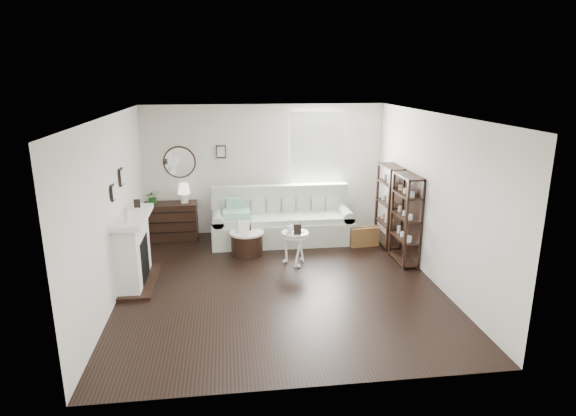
{
  "coord_description": "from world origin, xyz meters",
  "views": [
    {
      "loc": [
        -0.79,
        -7.19,
        3.27
      ],
      "look_at": [
        0.24,
        0.8,
        1.04
      ],
      "focal_mm": 30.0,
      "sensor_mm": 36.0,
      "label": 1
    }
  ],
  "objects": [
    {
      "name": "suitcase",
      "position": [
        1.85,
        1.54,
        0.19
      ],
      "size": [
        0.59,
        0.25,
        0.38
      ],
      "primitive_type": "cube",
      "rotation": [
        0.0,
        0.0,
        0.1
      ],
      "color": "brown",
      "rests_on": "ground"
    },
    {
      "name": "quilt",
      "position": [
        -0.64,
        1.95,
        0.63
      ],
      "size": [
        0.57,
        0.48,
        0.14
      ],
      "primitive_type": "cube",
      "rotation": [
        0.0,
        0.0,
        0.06
      ],
      "color": "#25895A",
      "rests_on": "sofa"
    },
    {
      "name": "pedestal_table",
      "position": [
        0.36,
        0.77,
        0.55
      ],
      "size": [
        0.5,
        0.5,
        0.6
      ],
      "rotation": [
        0.0,
        0.0,
        0.2
      ],
      "color": "silver",
      "rests_on": "ground"
    },
    {
      "name": "fireplace",
      "position": [
        -2.32,
        0.3,
        0.54
      ],
      "size": [
        0.5,
        1.4,
        1.84
      ],
      "color": "white",
      "rests_on": "ground"
    },
    {
      "name": "shelf_unit_far",
      "position": [
        2.33,
        1.55,
        0.8
      ],
      "size": [
        0.3,
        0.8,
        1.6
      ],
      "color": "black",
      "rests_on": "ground"
    },
    {
      "name": "flask_ped",
      "position": [
        0.27,
        0.79,
        0.72
      ],
      "size": [
        0.13,
        0.13,
        0.25
      ],
      "primitive_type": null,
      "color": "silver",
      "rests_on": "pedestal_table"
    },
    {
      "name": "potted_plant",
      "position": [
        -2.29,
        2.42,
        0.91
      ],
      "size": [
        0.33,
        0.31,
        0.3
      ],
      "primitive_type": "imported",
      "rotation": [
        0.0,
        0.0,
        0.34
      ],
      "color": "#175118",
      "rests_on": "dresser"
    },
    {
      "name": "room",
      "position": [
        0.73,
        2.7,
        1.6
      ],
      "size": [
        5.5,
        5.5,
        5.5
      ],
      "color": "black",
      "rests_on": "ground"
    },
    {
      "name": "dresser",
      "position": [
        -2.0,
        2.47,
        0.38
      ],
      "size": [
        1.13,
        0.49,
        0.76
      ],
      "color": "black",
      "rests_on": "ground"
    },
    {
      "name": "eiffel_ped",
      "position": [
        0.46,
        0.8,
        0.68
      ],
      "size": [
        0.12,
        0.12,
        0.17
      ],
      "primitive_type": null,
      "rotation": [
        0.0,
        0.0,
        -0.27
      ],
      "color": "black",
      "rests_on": "pedestal_table"
    },
    {
      "name": "bottle_drum",
      "position": [
        -0.63,
        1.29,
        0.61
      ],
      "size": [
        0.07,
        0.07,
        0.32
      ],
      "primitive_type": "cylinder",
      "color": "silver",
      "rests_on": "drum_table"
    },
    {
      "name": "drum_table",
      "position": [
        -0.47,
        1.36,
        0.23
      ],
      "size": [
        0.64,
        0.64,
        0.45
      ],
      "rotation": [
        0.0,
        0.0,
        -0.4
      ],
      "color": "black",
      "rests_on": "ground"
    },
    {
      "name": "card_frame_drum",
      "position": [
        -0.51,
        1.2,
        0.56
      ],
      "size": [
        0.17,
        0.09,
        0.22
      ],
      "primitive_type": "cube",
      "rotation": [
        -0.21,
        0.0,
        -0.16
      ],
      "color": "white",
      "rests_on": "drum_table"
    },
    {
      "name": "shelf_unit_near",
      "position": [
        2.33,
        0.65,
        0.8
      ],
      "size": [
        0.3,
        0.8,
        1.6
      ],
      "color": "black",
      "rests_on": "ground"
    },
    {
      "name": "card_frame_ped",
      "position": [
        0.38,
        0.64,
        0.69
      ],
      "size": [
        0.14,
        0.07,
        0.18
      ],
      "primitive_type": "cube",
      "rotation": [
        -0.21,
        0.0,
        -0.17
      ],
      "color": "black",
      "rests_on": "pedestal_table"
    },
    {
      "name": "eiffel_drum",
      "position": [
        -0.4,
        1.4,
        0.53
      ],
      "size": [
        0.12,
        0.12,
        0.17
      ],
      "primitive_type": null,
      "rotation": [
        0.0,
        0.0,
        -0.19
      ],
      "color": "black",
      "rests_on": "drum_table"
    },
    {
      "name": "sofa",
      "position": [
        0.28,
        2.09,
        0.36
      ],
      "size": [
        2.81,
        0.97,
        1.09
      ],
      "color": "beige",
      "rests_on": "ground"
    },
    {
      "name": "table_lamp",
      "position": [
        -1.67,
        2.47,
        0.96
      ],
      "size": [
        0.32,
        0.32,
        0.41
      ],
      "primitive_type": null,
      "rotation": [
        0.0,
        0.0,
        -0.27
      ],
      "color": "beige",
      "rests_on": "dresser"
    }
  ]
}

